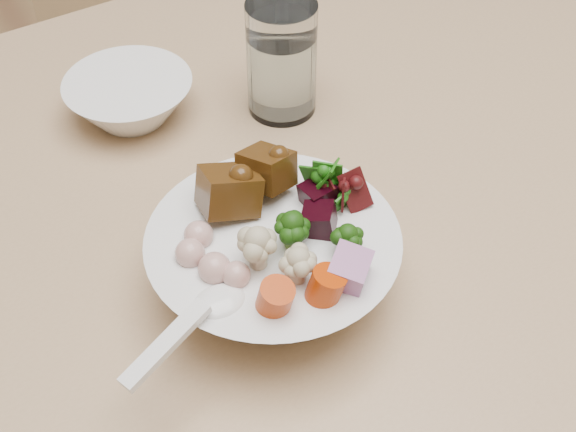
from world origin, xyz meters
The scene contains 6 objects.
dining_table centered at (-0.03, 0.05, 0.68)m, with size 1.64×0.96×0.76m.
chair_far centered at (-0.05, 0.74, 0.44)m, with size 0.43×0.43×0.78m.
food_bowl centered at (-0.23, -0.03, 0.79)m, with size 0.22×0.22×0.12m.
soup_spoon centered at (-0.31, -0.08, 0.82)m, with size 0.12×0.06×0.02m.
water_glass centered at (-0.09, 0.19, 0.82)m, with size 0.08×0.08×0.13m.
side_bowl centered at (-0.24, 0.26, 0.78)m, with size 0.14×0.14×0.05m, color white, non-canonical shape.
Camera 1 is at (-0.45, -0.44, 1.31)m, focal length 50.00 mm.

